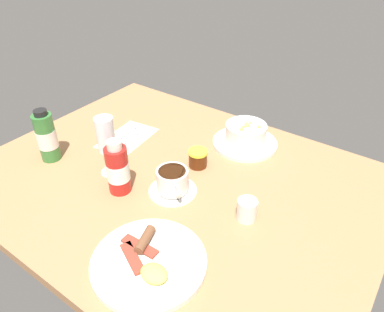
{
  "coord_description": "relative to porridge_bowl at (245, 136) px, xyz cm",
  "views": [
    {
      "loc": [
        -50.86,
        62.48,
        63.2
      ],
      "look_at": [
        -1.76,
        -5.89,
        5.01
      ],
      "focal_mm": 34.16,
      "sensor_mm": 36.0,
      "label": 1
    }
  ],
  "objects": [
    {
      "name": "ground_plane",
      "position": [
        7.45,
        26.75,
        -4.91
      ],
      "size": [
        110.0,
        84.0,
        3.0
      ],
      "primitive_type": "cube",
      "color": "#A8754C"
    },
    {
      "name": "cutlery_setting",
      "position": [
        33.26,
        19.36,
        -3.16
      ],
      "size": [
        14.43,
        20.62,
        0.9
      ],
      "color": "silver",
      "rests_on": "ground_plane"
    },
    {
      "name": "creamer_jug",
      "position": [
        -16.4,
        28.91,
        -0.58
      ],
      "size": [
        5.73,
        4.85,
        6.0
      ],
      "color": "silver",
      "rests_on": "ground_plane"
    },
    {
      "name": "sauce_bottle_green",
      "position": [
        43.62,
        40.53,
        4.08
      ],
      "size": [
        5.76,
        5.76,
        16.19
      ],
      "color": "#337233",
      "rests_on": "ground_plane"
    },
    {
      "name": "sauce_bottle_red",
      "position": [
        16.23,
        39.08,
        3.49
      ],
      "size": [
        5.99,
        5.99,
        15.37
      ],
      "color": "#B21E19",
      "rests_on": "ground_plane"
    },
    {
      "name": "coffee_cup",
      "position": [
        4.3,
        31.55,
        -0.12
      ],
      "size": [
        12.86,
        12.86,
        6.87
      ],
      "color": "silver",
      "rests_on": "ground_plane"
    },
    {
      "name": "jam_jar",
      "position": [
        5.64,
        18.03,
        -0.76
      ],
      "size": [
        5.61,
        5.61,
        5.24
      ],
      "color": "#4D210B",
      "rests_on": "ground_plane"
    },
    {
      "name": "porridge_bowl",
      "position": [
        0.0,
        0.0,
        0.0
      ],
      "size": [
        20.36,
        20.36,
        7.95
      ],
      "color": "silver",
      "rests_on": "ground_plane"
    },
    {
      "name": "wine_glass",
      "position": [
        24.02,
        34.95,
        8.14
      ],
      "size": [
        5.76,
        5.76,
        17.5
      ],
      "color": "white",
      "rests_on": "ground_plane"
    },
    {
      "name": "breakfast_plate",
      "position": [
        -6.42,
        53.39,
        -2.5
      ],
      "size": [
        24.68,
        24.68,
        3.7
      ],
      "color": "silver",
      "rests_on": "ground_plane"
    }
  ]
}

